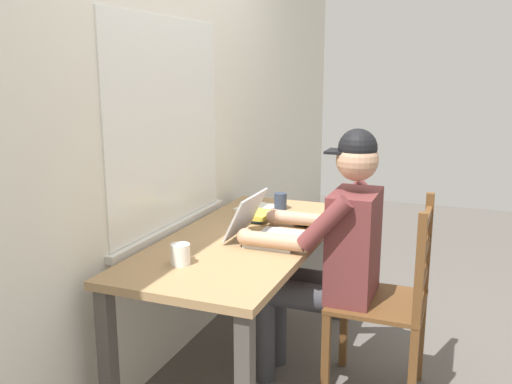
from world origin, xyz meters
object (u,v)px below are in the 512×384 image
object	(u,v)px
computer_mouse	(302,223)
coffee_mug_white	(181,254)
seated_person	(331,248)
wooden_chair	(390,302)
laptop	(265,229)
coffee_mug_dark	(281,201)
book_stack_main	(256,216)
desk	(246,252)

from	to	relation	value
computer_mouse	coffee_mug_white	distance (m)	0.80
seated_person	computer_mouse	distance (m)	0.32
wooden_chair	laptop	bearing A→B (deg)	94.35
computer_mouse	laptop	bearing A→B (deg)	159.96
seated_person	laptop	size ratio (longest dim) A/B	3.80
wooden_chair	coffee_mug_dark	distance (m)	0.94
seated_person	laptop	xyz separation A→B (m)	(-0.05, 0.31, 0.07)
coffee_mug_dark	book_stack_main	distance (m)	0.28
wooden_chair	book_stack_main	size ratio (longest dim) A/B	5.20
seated_person	coffee_mug_white	xyz separation A→B (m)	(-0.50, 0.52, 0.07)
desk	computer_mouse	size ratio (longest dim) A/B	15.78
computer_mouse	book_stack_main	world-z (taller)	book_stack_main
coffee_mug_white	wooden_chair	bearing A→B (deg)	-58.09
desk	coffee_mug_white	bearing A→B (deg)	168.73
wooden_chair	coffee_mug_white	distance (m)	0.98
desk	laptop	xyz separation A→B (m)	(-0.03, -0.11, 0.14)
laptop	book_stack_main	xyz separation A→B (m)	(0.30, 0.16, -0.03)
desk	coffee_mug_dark	distance (m)	0.57
wooden_chair	coffee_mug_dark	world-z (taller)	wooden_chair
book_stack_main	coffee_mug_dark	bearing A→B (deg)	-9.00
coffee_mug_dark	seated_person	bearing A→B (deg)	-140.97
seated_person	book_stack_main	size ratio (longest dim) A/B	6.86
coffee_mug_white	coffee_mug_dark	xyz separation A→B (m)	(1.03, -0.09, 0.00)
desk	wooden_chair	distance (m)	0.72
desk	coffee_mug_dark	bearing A→B (deg)	0.98
laptop	coffee_mug_white	bearing A→B (deg)	155.56
computer_mouse	book_stack_main	bearing A→B (deg)	85.47
desk	coffee_mug_white	xyz separation A→B (m)	(-0.48, 0.10, 0.13)
coffee_mug_dark	book_stack_main	bearing A→B (deg)	171.00
computer_mouse	book_stack_main	xyz separation A→B (m)	(0.02, 0.27, 0.01)
seated_person	coffee_mug_dark	distance (m)	0.69
wooden_chair	laptop	xyz separation A→B (m)	(-0.05, 0.59, 0.30)
laptop	wooden_chair	bearing A→B (deg)	-85.65
computer_mouse	book_stack_main	size ratio (longest dim) A/B	0.55
seated_person	coffee_mug_white	world-z (taller)	seated_person
desk	wooden_chair	size ratio (longest dim) A/B	1.66
laptop	coffee_mug_white	size ratio (longest dim) A/B	2.79
laptop	coffee_mug_dark	size ratio (longest dim) A/B	2.99
seated_person	wooden_chair	bearing A→B (deg)	-90.00
desk	computer_mouse	distance (m)	0.35
seated_person	laptop	world-z (taller)	seated_person
wooden_chair	seated_person	bearing A→B (deg)	90.00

